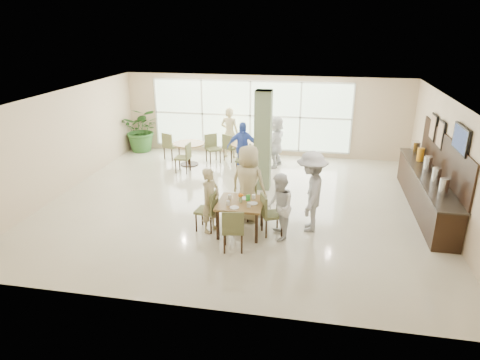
% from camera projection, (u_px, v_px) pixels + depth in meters
% --- Properties ---
extents(ground, '(10.00, 10.00, 0.00)m').
position_uv_depth(ground, '(241.00, 203.00, 11.37)').
color(ground, beige).
rests_on(ground, ground).
extents(room_shell, '(10.00, 10.00, 10.00)m').
position_uv_depth(room_shell, '(241.00, 141.00, 10.77)').
color(room_shell, white).
rests_on(room_shell, ground).
extents(window_bank, '(7.00, 0.04, 7.00)m').
position_uv_depth(window_bank, '(250.00, 116.00, 15.07)').
color(window_bank, silver).
rests_on(window_bank, ground).
extents(column, '(0.45, 0.45, 2.80)m').
position_uv_depth(column, '(263.00, 141.00, 11.91)').
color(column, '#6A7C56').
rests_on(column, ground).
extents(main_table, '(1.01, 1.01, 0.75)m').
position_uv_depth(main_table, '(241.00, 206.00, 9.55)').
color(main_table, brown).
rests_on(main_table, ground).
extents(round_table_left, '(1.05, 1.05, 0.75)m').
position_uv_depth(round_table_left, '(189.00, 148.00, 14.19)').
color(round_table_left, brown).
rests_on(round_table_left, ground).
extents(round_table_right, '(1.20, 1.20, 0.75)m').
position_uv_depth(round_table_right, '(249.00, 148.00, 14.11)').
color(round_table_right, brown).
rests_on(round_table_right, ground).
extents(chairs_main_table, '(2.05, 2.12, 0.95)m').
position_uv_depth(chairs_main_table, '(239.00, 213.00, 9.64)').
color(chairs_main_table, '#525A32').
rests_on(chairs_main_table, ground).
extents(chairs_table_left, '(2.12, 1.76, 0.95)m').
position_uv_depth(chairs_table_left, '(189.00, 151.00, 14.25)').
color(chairs_table_left, '#525A32').
rests_on(chairs_table_left, ground).
extents(chairs_table_right, '(1.94, 1.83, 0.95)m').
position_uv_depth(chairs_table_right, '(248.00, 152.00, 14.11)').
color(chairs_table_right, '#525A32').
rests_on(chairs_table_right, ground).
extents(tabletop_clutter, '(0.71, 0.74, 0.21)m').
position_uv_depth(tabletop_clutter, '(242.00, 200.00, 9.48)').
color(tabletop_clutter, white).
rests_on(tabletop_clutter, main_table).
extents(buffet_counter, '(0.64, 4.70, 1.95)m').
position_uv_depth(buffet_counter, '(427.00, 189.00, 10.83)').
color(buffet_counter, black).
rests_on(buffet_counter, ground).
extents(wall_tv, '(0.06, 1.00, 0.58)m').
position_uv_depth(wall_tv, '(461.00, 139.00, 9.21)').
color(wall_tv, black).
rests_on(wall_tv, ground).
extents(framed_art_a, '(0.05, 0.55, 0.70)m').
position_uv_depth(framed_art_a, '(441.00, 134.00, 10.78)').
color(framed_art_a, black).
rests_on(framed_art_a, ground).
extents(framed_art_b, '(0.05, 0.55, 0.70)m').
position_uv_depth(framed_art_b, '(433.00, 127.00, 11.52)').
color(framed_art_b, black).
rests_on(framed_art_b, ground).
extents(potted_plant, '(1.64, 1.64, 1.63)m').
position_uv_depth(potted_plant, '(142.00, 129.00, 15.61)').
color(potted_plant, '#2B5B24').
rests_on(potted_plant, ground).
extents(teen_left, '(0.54, 0.65, 1.51)m').
position_uv_depth(teen_left, '(210.00, 200.00, 9.61)').
color(teen_left, tan).
rests_on(teen_left, ground).
extents(teen_far, '(1.02, 0.75, 1.86)m').
position_uv_depth(teen_far, '(248.00, 183.00, 10.14)').
color(teen_far, tan).
rests_on(teen_far, ground).
extents(teen_right, '(0.73, 0.84, 1.50)m').
position_uv_depth(teen_right, '(279.00, 207.00, 9.27)').
color(teen_right, white).
rests_on(teen_right, ground).
extents(teen_standing, '(0.73, 1.23, 1.88)m').
position_uv_depth(teen_standing, '(311.00, 192.00, 9.60)').
color(teen_standing, '#9B9C9E').
rests_on(teen_standing, ground).
extents(adult_a, '(1.07, 0.77, 1.64)m').
position_uv_depth(adult_a, '(242.00, 148.00, 13.34)').
color(adult_a, '#4261C6').
rests_on(adult_a, ground).
extents(adult_b, '(1.08, 1.69, 1.69)m').
position_uv_depth(adult_b, '(276.00, 142.00, 13.93)').
color(adult_b, white).
rests_on(adult_b, ground).
extents(adult_standing, '(0.71, 0.53, 1.78)m').
position_uv_depth(adult_standing, '(230.00, 133.00, 14.84)').
color(adult_standing, tan).
rests_on(adult_standing, ground).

